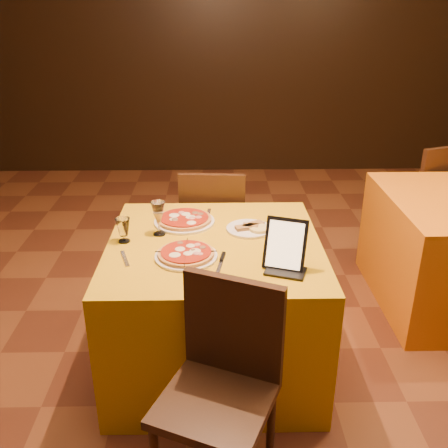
{
  "coord_description": "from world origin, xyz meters",
  "views": [
    {
      "loc": [
        -0.23,
        -2.4,
        1.88
      ],
      "look_at": [
        -0.19,
        -0.1,
        0.86
      ],
      "focal_mm": 40.0,
      "sensor_mm": 36.0,
      "label": 1
    }
  ],
  "objects_px": {
    "chair_main_near": "(215,402)",
    "pizza_near": "(186,255)",
    "pizza_far": "(184,220)",
    "wine_glass": "(159,218)",
    "water_glass": "(123,230)",
    "main_table": "(215,303)",
    "chair_main_far": "(214,228)",
    "tablet": "(285,244)",
    "chair_side_far": "(420,196)"
  },
  "relations": [
    {
      "from": "chair_side_far",
      "to": "chair_main_near",
      "type": "bearing_deg",
      "value": 33.08
    },
    {
      "from": "chair_main_far",
      "to": "chair_side_far",
      "type": "height_order",
      "value": "same"
    },
    {
      "from": "main_table",
      "to": "chair_main_far",
      "type": "bearing_deg",
      "value": 90.0
    },
    {
      "from": "chair_main_near",
      "to": "pizza_far",
      "type": "bearing_deg",
      "value": 122.27
    },
    {
      "from": "main_table",
      "to": "wine_glass",
      "type": "distance_m",
      "value": 0.56
    },
    {
      "from": "pizza_far",
      "to": "wine_glass",
      "type": "bearing_deg",
      "value": -129.14
    },
    {
      "from": "chair_main_near",
      "to": "chair_main_far",
      "type": "bearing_deg",
      "value": 113.37
    },
    {
      "from": "tablet",
      "to": "main_table",
      "type": "bearing_deg",
      "value": 159.03
    },
    {
      "from": "wine_glass",
      "to": "water_glass",
      "type": "distance_m",
      "value": 0.2
    },
    {
      "from": "chair_main_far",
      "to": "pizza_far",
      "type": "xyz_separation_m",
      "value": [
        -0.17,
        -0.57,
        0.31
      ]
    },
    {
      "from": "chair_main_near",
      "to": "chair_side_far",
      "type": "bearing_deg",
      "value": 76.76
    },
    {
      "from": "main_table",
      "to": "chair_side_far",
      "type": "bearing_deg",
      "value": 40.41
    },
    {
      "from": "wine_glass",
      "to": "tablet",
      "type": "xyz_separation_m",
      "value": [
        0.62,
        -0.37,
        0.03
      ]
    },
    {
      "from": "wine_glass",
      "to": "pizza_near",
      "type": "bearing_deg",
      "value": -59.81
    },
    {
      "from": "pizza_near",
      "to": "pizza_far",
      "type": "xyz_separation_m",
      "value": [
        -0.03,
        0.42,
        0.0
      ]
    },
    {
      "from": "chair_main_near",
      "to": "wine_glass",
      "type": "relative_size",
      "value": 4.79
    },
    {
      "from": "water_glass",
      "to": "chair_main_near",
      "type": "bearing_deg",
      "value": -60.89
    },
    {
      "from": "tablet",
      "to": "chair_side_far",
      "type": "bearing_deg",
      "value": 71.02
    },
    {
      "from": "pizza_far",
      "to": "tablet",
      "type": "distance_m",
      "value": 0.73
    },
    {
      "from": "main_table",
      "to": "pizza_near",
      "type": "relative_size",
      "value": 3.6
    },
    {
      "from": "water_glass",
      "to": "tablet",
      "type": "height_order",
      "value": "tablet"
    },
    {
      "from": "chair_side_far",
      "to": "wine_glass",
      "type": "bearing_deg",
      "value": 13.73
    },
    {
      "from": "main_table",
      "to": "pizza_near",
      "type": "height_order",
      "value": "pizza_near"
    },
    {
      "from": "pizza_near",
      "to": "tablet",
      "type": "distance_m",
      "value": 0.49
    },
    {
      "from": "main_table",
      "to": "chair_side_far",
      "type": "relative_size",
      "value": 1.21
    },
    {
      "from": "chair_side_far",
      "to": "pizza_near",
      "type": "bearing_deg",
      "value": 21.1
    },
    {
      "from": "pizza_far",
      "to": "tablet",
      "type": "height_order",
      "value": "tablet"
    },
    {
      "from": "chair_side_far",
      "to": "water_glass",
      "type": "height_order",
      "value": "chair_side_far"
    },
    {
      "from": "main_table",
      "to": "pizza_near",
      "type": "distance_m",
      "value": 0.45
    },
    {
      "from": "tablet",
      "to": "pizza_far",
      "type": "bearing_deg",
      "value": 152.55
    },
    {
      "from": "pizza_near",
      "to": "pizza_far",
      "type": "height_order",
      "value": "same"
    },
    {
      "from": "pizza_near",
      "to": "pizza_far",
      "type": "relative_size",
      "value": 0.9
    },
    {
      "from": "chair_side_far",
      "to": "tablet",
      "type": "relative_size",
      "value": 3.73
    },
    {
      "from": "chair_side_far",
      "to": "water_glass",
      "type": "distance_m",
      "value": 2.58
    },
    {
      "from": "water_glass",
      "to": "tablet",
      "type": "xyz_separation_m",
      "value": [
        0.79,
        -0.29,
        0.06
      ]
    },
    {
      "from": "main_table",
      "to": "chair_main_far",
      "type": "relative_size",
      "value": 1.21
    },
    {
      "from": "main_table",
      "to": "water_glass",
      "type": "xyz_separation_m",
      "value": [
        -0.47,
        0.01,
        0.44
      ]
    },
    {
      "from": "main_table",
      "to": "pizza_far",
      "type": "xyz_separation_m",
      "value": [
        -0.17,
        0.25,
        0.39
      ]
    },
    {
      "from": "main_table",
      "to": "tablet",
      "type": "distance_m",
      "value": 0.65
    },
    {
      "from": "chair_main_near",
      "to": "pizza_near",
      "type": "distance_m",
      "value": 0.74
    },
    {
      "from": "main_table",
      "to": "chair_side_far",
      "type": "xyz_separation_m",
      "value": [
        1.67,
        1.42,
        0.08
      ]
    },
    {
      "from": "chair_side_far",
      "to": "water_glass",
      "type": "bearing_deg",
      "value": 13.09
    },
    {
      "from": "chair_main_far",
      "to": "pizza_far",
      "type": "distance_m",
      "value": 0.67
    },
    {
      "from": "chair_side_far",
      "to": "pizza_far",
      "type": "xyz_separation_m",
      "value": [
        -1.84,
        -1.17,
        0.31
      ]
    },
    {
      "from": "chair_main_far",
      "to": "tablet",
      "type": "relative_size",
      "value": 3.73
    },
    {
      "from": "chair_main_far",
      "to": "wine_glass",
      "type": "height_order",
      "value": "wine_glass"
    },
    {
      "from": "pizza_near",
      "to": "wine_glass",
      "type": "distance_m",
      "value": 0.32
    },
    {
      "from": "water_glass",
      "to": "wine_glass",
      "type": "bearing_deg",
      "value": 25.52
    },
    {
      "from": "main_table",
      "to": "pizza_far",
      "type": "bearing_deg",
      "value": 123.97
    },
    {
      "from": "chair_main_far",
      "to": "wine_glass",
      "type": "relative_size",
      "value": 4.79
    }
  ]
}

